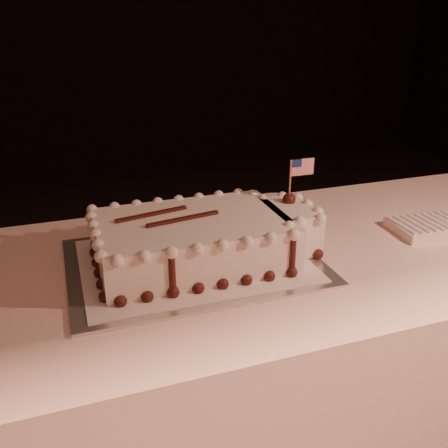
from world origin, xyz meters
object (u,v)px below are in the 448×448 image
object	(u,v)px
napkin_stack	(428,227)
side_plate	(276,203)
banquet_table	(311,359)
cake_board	(193,262)
sheet_cake	(205,238)

from	to	relation	value
napkin_stack	side_plate	size ratio (longest dim) A/B	1.36
banquet_table	side_plate	distance (m)	0.49
cake_board	banquet_table	bearing A→B (deg)	-0.24
sheet_cake	cake_board	bearing A→B (deg)	179.51
banquet_table	side_plate	size ratio (longest dim) A/B	15.52
cake_board	side_plate	xyz separation A→B (m)	(0.37, 0.31, 0.00)
sheet_cake	side_plate	size ratio (longest dim) A/B	3.70
sheet_cake	side_plate	bearing A→B (deg)	42.59
banquet_table	cake_board	world-z (taller)	cake_board
napkin_stack	cake_board	bearing A→B (deg)	177.10
sheet_cake	napkin_stack	bearing A→B (deg)	-3.02
banquet_table	napkin_stack	distance (m)	0.51
banquet_table	napkin_stack	xyz separation A→B (m)	(0.32, -0.03, 0.39)
cake_board	side_plate	world-z (taller)	side_plate
napkin_stack	side_plate	bearing A→B (deg)	132.23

